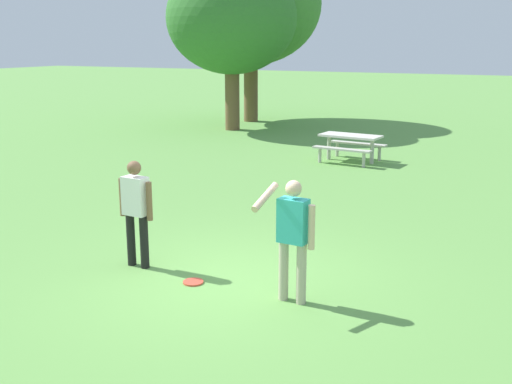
# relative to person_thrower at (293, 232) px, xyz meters

# --- Properties ---
(ground_plane) EXTENTS (120.00, 120.00, 0.00)m
(ground_plane) POSITION_rel_person_thrower_xyz_m (-1.06, 0.26, -0.96)
(ground_plane) COLOR #609947
(person_thrower) EXTENTS (0.65, 0.67, 1.64)m
(person_thrower) POSITION_rel_person_thrower_xyz_m (0.00, 0.00, 0.00)
(person_thrower) COLOR #B7AD93
(person_thrower) RESTS_ON ground
(person_catcher) EXTENTS (0.61, 0.25, 1.64)m
(person_catcher) POSITION_rel_person_thrower_xyz_m (-2.62, 0.19, -0.02)
(person_catcher) COLOR black
(person_catcher) RESTS_ON ground
(frisbee) EXTENTS (0.29, 0.29, 0.03)m
(frisbee) POSITION_rel_person_thrower_xyz_m (-1.51, -0.02, -0.95)
(frisbee) COLOR #E04733
(frisbee) RESTS_ON ground
(picnic_table_far) EXTENTS (1.84, 1.59, 0.77)m
(picnic_table_far) POSITION_rel_person_thrower_xyz_m (-2.32, 9.76, -0.40)
(picnic_table_far) COLOR beige
(picnic_table_far) RESTS_ON ground
(tree_tall_left) EXTENTS (5.83, 5.83, 7.31)m
(tree_tall_left) POSITION_rel_person_thrower_xyz_m (-8.97, 16.76, 3.85)
(tree_tall_left) COLOR brown
(tree_tall_left) RESTS_ON ground
(tree_broad_center) EXTENTS (4.89, 4.89, 6.27)m
(tree_broad_center) POSITION_rel_person_thrower_xyz_m (-8.43, 14.08, 3.20)
(tree_broad_center) COLOR brown
(tree_broad_center) RESTS_ON ground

